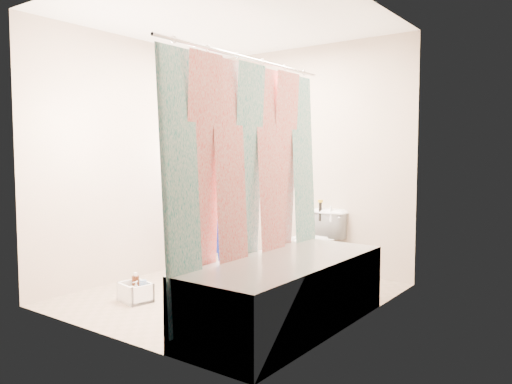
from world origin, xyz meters
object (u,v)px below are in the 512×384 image
Objects in this scene: bathtub at (287,291)px; plumber at (219,202)px; toilet at (317,244)px; cleaning_caddy at (136,293)px.

plumber is (-1.35, 0.84, 0.50)m from bathtub.
plumber reaches higher than bathtub.
plumber reaches higher than toilet.
plumber reaches higher than cleaning_caddy.
toilet is 1.86m from cleaning_caddy.
toilet is at bearing 111.10° from bathtub.
plumber is at bearing 100.26° from cleaning_caddy.
bathtub is at bearing 19.90° from plumber.
plumber is (-0.80, -0.59, 0.43)m from toilet.
bathtub is 1.41m from cleaning_caddy.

